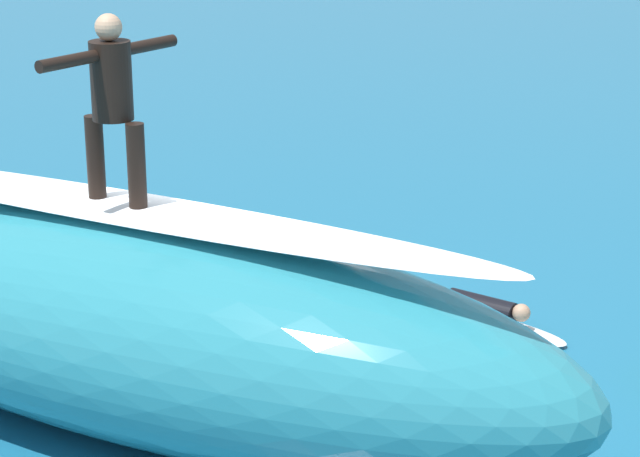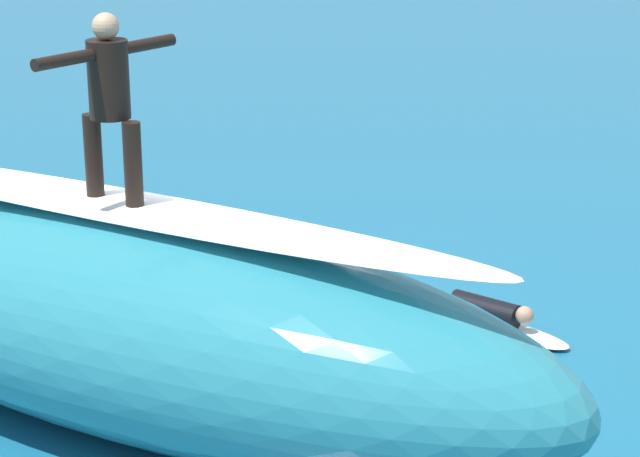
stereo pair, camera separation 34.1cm
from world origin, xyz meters
The scene contains 7 objects.
ground_plane centered at (0.00, 0.00, 0.00)m, with size 120.00×120.00×0.00m, color #196084.
wave_crest centered at (0.68, 1.51, 0.99)m, with size 8.47×2.42×1.99m, color teal.
wave_foam_lip centered at (0.68, 1.51, 2.03)m, with size 7.20×0.85×0.08m, color white.
surfboard_riding centered at (0.80, 1.49, 2.02)m, with size 2.30×0.54×0.07m, color yellow.
surfer_riding centered at (0.80, 1.49, 3.00)m, with size 0.62×1.49×1.61m.
surfboard_paddling centered at (-1.75, -1.68, 0.04)m, with size 2.00×0.52×0.09m, color silver.
surfer_paddling centered at (-1.64, -1.72, 0.21)m, with size 1.56×0.68×0.29m.
Camera 2 is at (-4.47, 10.27, 5.15)m, focal length 69.00 mm.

